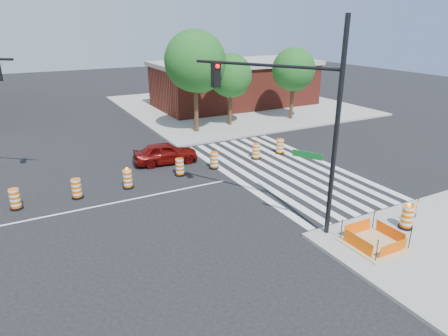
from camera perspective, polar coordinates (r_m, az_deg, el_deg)
The scene contains 20 objects.
ground at distance 20.43m, azimuth -17.84°, elevation -5.27°, with size 120.00×120.00×0.00m, color black.
sidewalk_ne at distance 42.72m, azimuth 1.56°, elevation 8.96°, with size 22.00×22.00×0.15m, color gray.
crosswalk_east at distance 24.44m, azimuth 8.05°, elevation -0.18°, with size 6.75×13.50×0.01m.
lane_centerline at distance 20.42m, azimuth -17.84°, elevation -5.26°, with size 14.00×0.12×0.01m, color silver.
excavation_pit at distance 17.16m, azimuth 20.61°, elevation -9.90°, with size 2.20×2.20×0.90m.
brick_storefront at distance 42.33m, azimuth 1.59°, elevation 11.94°, with size 16.50×8.50×4.60m.
red_coupe at distance 25.32m, azimuth -8.36°, elevation 2.15°, with size 1.61×3.99×1.36m, color #5F0A08.
signal_pole_se at distance 16.27m, azimuth 9.91°, elevation 8.58°, with size 3.38×5.70×8.59m.
pit_drum at distance 18.71m, azimuth 24.65°, elevation -6.48°, with size 0.60×0.60×1.17m.
barricade at distance 19.52m, azimuth 25.53°, elevation -5.38°, with size 0.78×0.30×0.95m.
tree_north_c at distance 31.37m, azimuth -4.09°, elevation 14.51°, with size 4.67×4.67×7.94m.
tree_north_d at distance 33.58m, azimuth 0.93°, elevation 12.76°, with size 3.57×3.57×6.06m.
tree_north_e at distance 36.34m, azimuth 9.91°, elevation 13.37°, with size 3.74×3.74×6.36m.
median_drum_3 at distance 21.49m, azimuth -27.68°, elevation -4.02°, with size 0.60×0.60×1.02m.
median_drum_4 at distance 21.52m, azimuth -20.30°, elevation -2.85°, with size 0.60×0.60×1.02m.
median_drum_5 at distance 22.00m, azimuth -13.59°, elevation -1.59°, with size 0.60×0.60×1.18m.
median_drum_6 at distance 23.27m, azimuth -6.33°, elevation 0.07°, with size 0.60×0.60×1.02m.
median_drum_7 at distance 24.23m, azimuth -1.44°, elevation 1.03°, with size 0.60×0.60×1.02m.
median_drum_8 at distance 25.97m, azimuth 4.58°, elevation 2.30°, with size 0.60×0.60×1.02m.
median_drum_9 at distance 27.22m, azimuth 8.00°, elevation 3.02°, with size 0.60×0.60×1.02m.
Camera 1 is at (-2.76, -18.37, 8.49)m, focal length 32.00 mm.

